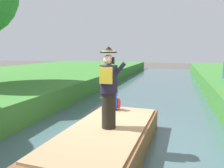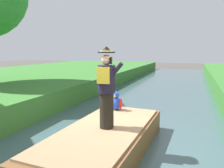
{
  "view_description": "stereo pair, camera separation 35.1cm",
  "coord_description": "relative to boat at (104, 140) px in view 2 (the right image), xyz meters",
  "views": [
    {
      "loc": [
        1.53,
        -5.2,
        2.47
      ],
      "look_at": [
        -0.1,
        0.15,
        1.61
      ],
      "focal_mm": 35.02,
      "sensor_mm": 36.0,
      "label": 1
    },
    {
      "loc": [
        1.86,
        -5.08,
        2.47
      ],
      "look_at": [
        -0.1,
        0.15,
        1.61
      ],
      "focal_mm": 35.02,
      "sensor_mm": 36.0,
      "label": 2
    }
  ],
  "objects": [
    {
      "name": "ground_plane",
      "position": [
        0.0,
        0.63,
        -0.4
      ],
      "size": [
        80.0,
        80.0,
        0.0
      ],
      "primitive_type": "plane",
      "color": "#4C4742"
    },
    {
      "name": "boat",
      "position": [
        0.0,
        0.0,
        0.0
      ],
      "size": [
        1.94,
        4.26,
        0.61
      ],
      "color": "brown",
      "rests_on": "canal_water"
    },
    {
      "name": "person_pirate",
      "position": [
        0.05,
        0.02,
        1.23
      ],
      "size": [
        0.61,
        0.42,
        1.85
      ],
      "rotation": [
        0.0,
        0.0,
        0.14
      ],
      "color": "black",
      "rests_on": "boat"
    },
    {
      "name": "parrot_plush",
      "position": [
        -0.25,
        1.52,
        0.55
      ],
      "size": [
        0.36,
        0.34,
        0.57
      ],
      "color": "blue",
      "rests_on": "boat"
    },
    {
      "name": "canal_water",
      "position": [
        0.0,
        0.63,
        -0.35
      ],
      "size": [
        5.82,
        48.0,
        0.1
      ],
      "primitive_type": "cube",
      "color": "#3D565B",
      "rests_on": "ground"
    }
  ]
}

